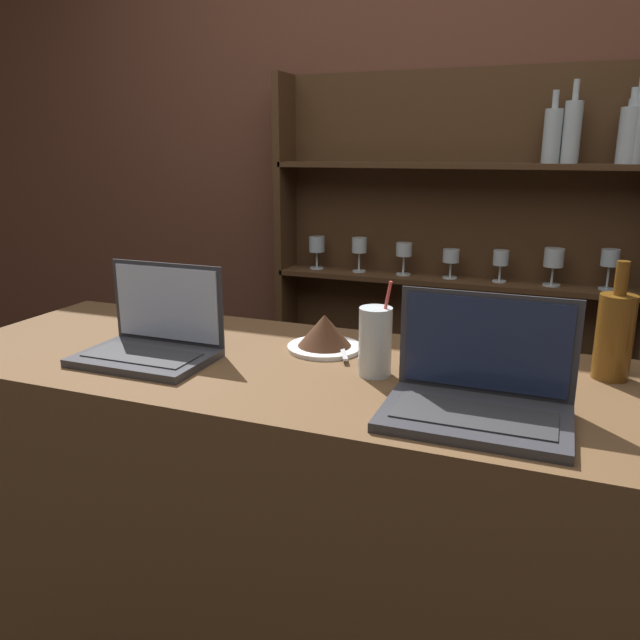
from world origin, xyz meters
The scene contains 8 objects.
bar_counter centered at (0.00, 0.31, 0.49)m, with size 1.77×0.63×0.98m.
back_wall centered at (0.00, 1.60, 1.35)m, with size 7.00×0.06×2.70m.
back_shelf centered at (0.15, 1.52, 0.92)m, with size 1.41×0.18×1.74m.
laptop_near centered at (-0.34, 0.24, 1.03)m, with size 0.30×0.20×0.21m.
laptop_far centered at (0.41, 0.18, 1.03)m, with size 0.33×0.22×0.21m.
cake_plate centered at (0.01, 0.44, 1.02)m, with size 0.18×0.18×0.09m.
water_glass centered at (0.17, 0.31, 1.05)m, with size 0.07×0.07×0.21m.
wine_bottle_amber centered at (0.64, 0.48, 1.08)m, with size 0.08×0.08×0.25m.
Camera 1 is at (0.52, -0.91, 1.45)m, focal length 35.00 mm.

